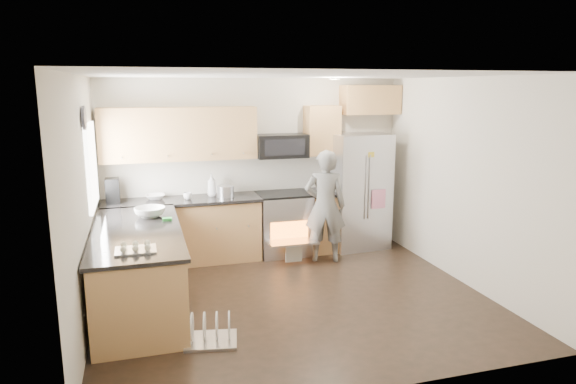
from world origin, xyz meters
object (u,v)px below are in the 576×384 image
object	(u,v)px
stove_range	(283,210)
dish_rack	(211,334)
refrigerator	(358,191)
person	(325,206)

from	to	relation	value
stove_range	dish_rack	size ratio (longest dim) A/B	3.15
stove_range	refrigerator	bearing A→B (deg)	0.35
refrigerator	person	world-z (taller)	refrigerator
stove_range	refrigerator	xyz separation A→B (m)	(1.20, 0.01, 0.21)
stove_range	person	world-z (taller)	stove_range
person	dish_rack	distance (m)	2.86
stove_range	refrigerator	distance (m)	1.22
stove_range	dish_rack	xyz separation A→B (m)	(-1.44, -2.48, -0.59)
person	stove_range	bearing A→B (deg)	-27.91
person	dish_rack	world-z (taller)	person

